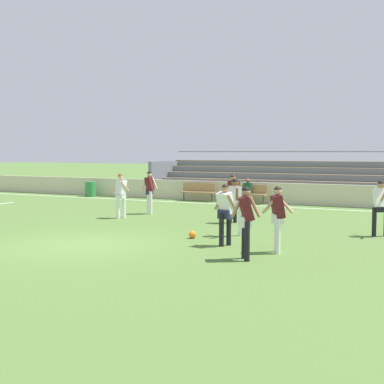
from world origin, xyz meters
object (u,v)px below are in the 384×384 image
Objects in this scene: player_white_trailing_run at (235,202)px; player_white_wide_right at (225,209)px; player_dark_on_ball at (246,216)px; player_dark_challenging at (233,194)px; bleacher_stand at (322,180)px; trash_bin at (90,189)px; soccer_ball at (192,235)px; spectator_seated at (247,189)px; player_white_overlapping at (121,192)px; player_dark_pressing_high at (149,188)px; bench_near_wall_gap at (198,190)px; bench_far_right at (248,192)px; player_white_wide_left at (381,203)px; player_dark_deep_cover at (278,213)px.

player_white_trailing_run reaches higher than player_white_wide_right.
player_dark_on_ball is 1.00× the size of player_dark_challenging.
bleacher_stand is 10.74× the size of player_dark_on_ball.
trash_bin is 3.73× the size of soccer_ball.
bleacher_stand reaches higher than spectator_seated.
trash_bin is 0.48× the size of player_dark_on_ball.
player_dark_pressing_high is at bearing 81.85° from player_white_overlapping.
trash_bin is 9.22m from spectator_seated.
bleacher_stand reaches higher than trash_bin.
player_white_overlapping is at bearing -86.88° from bench_near_wall_gap.
player_dark_on_ball is (4.71, -12.68, 0.47)m from bench_far_right.
player_white_wide_right is 0.97× the size of player_dark_challenging.
bench_near_wall_gap is 8.33m from player_dark_challenging.
player_dark_on_ball reaches higher than bench_far_right.
bench_near_wall_gap is at bearing 93.12° from player_white_overlapping.
player_dark_on_ball reaches higher than bench_near_wall_gap.
player_white_trailing_run is at bearing -66.54° from player_dark_challenging.
player_dark_challenging is at bearing 114.94° from player_dark_on_ball.
player_white_wide_left is at bearing -47.53° from bench_far_right.
player_white_wide_right is 6.90m from player_white_overlapping.
player_white_trailing_run reaches higher than bench_near_wall_gap.
bleacher_stand is 4.05m from bench_far_right.
player_dark_challenging is 5.57m from player_dark_deep_cover.
player_dark_on_ball is at bearing -69.64° from bench_far_right.
player_dark_deep_cover is (7.12, -5.72, -0.04)m from player_dark_pressing_high.
player_white_overlapping reaches higher than player_white_wide_right.
bench_far_right is at bearing 110.36° from player_dark_on_ball.
player_dark_on_ball is 1.03× the size of player_white_wide_left.
player_dark_deep_cover is (5.09, -11.52, 0.44)m from bench_far_right.
player_dark_challenging is at bearing 123.63° from player_dark_deep_cover.
player_dark_deep_cover is at bearing -116.50° from player_white_wide_left.
spectator_seated is 12.49m from player_dark_deep_cover.
spectator_seated is (2.67, -0.12, 0.16)m from bench_near_wall_gap.
bench_near_wall_gap is (-2.67, 0.00, 0.00)m from bench_far_right.
player_white_trailing_run reaches higher than player_white_wide_left.
player_dark_deep_cover is at bearing -56.37° from player_dark_challenging.
player_white_trailing_run is 4.29m from player_white_wide_left.
trash_bin is 0.48× the size of player_dark_challenging.
player_white_overlapping is at bearing -98.15° from player_dark_pressing_high.
player_white_trailing_run reaches higher than soccer_ball.
spectator_seated is (9.21, 0.07, 0.29)m from trash_bin.
player_white_wide_right is (0.71, -14.02, -0.07)m from bleacher_stand.
player_white_wide_right is 7.76m from player_dark_pressing_high.
spectator_seated is 7.06m from player_dark_challenging.
player_dark_challenging is (-1.55, 4.31, 0.03)m from player_white_wide_right.
player_dark_challenging is at bearing -73.45° from spectator_seated.
player_dark_challenging is at bearing -30.81° from trash_bin.
player_white_trailing_run is 1.03× the size of player_dark_deep_cover.
bleacher_stand reaches higher than bench_near_wall_gap.
player_dark_pressing_high is at bearing 144.11° from player_white_trailing_run.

